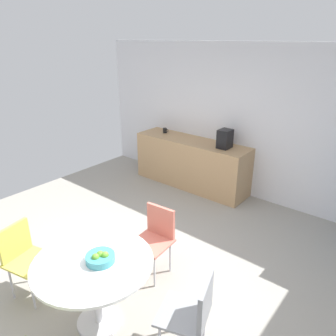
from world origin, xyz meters
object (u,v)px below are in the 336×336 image
chair_coral (156,233)px  chair_gray (194,310)px  coffee_maker (225,139)px  chair_yellow (22,252)px  round_table (94,273)px  mug_white (165,130)px  fruit_bowl (100,258)px

chair_coral → chair_gray: bearing=-33.3°
chair_gray → coffee_maker: 3.28m
chair_yellow → coffee_maker: coffee_maker is taller
round_table → coffee_maker: bearing=98.8°
round_table → mug_white: mug_white is taller
round_table → chair_coral: bearing=94.8°
chair_gray → mug_white: bearing=133.3°
round_table → chair_gray: bearing=18.7°
chair_coral → coffee_maker: coffee_maker is taller
fruit_bowl → mug_white: 3.78m
chair_yellow → round_table: bearing=12.7°
chair_gray → chair_coral: (-1.01, 0.66, 0.00)m
chair_gray → fruit_bowl: 0.95m
coffee_maker → chair_gray: bearing=-63.9°
round_table → mug_white: size_ratio=8.65×
chair_gray → mug_white: 4.11m
fruit_bowl → mug_white: bearing=120.8°
round_table → mug_white: 3.80m
chair_coral → fruit_bowl: 0.98m
fruit_bowl → coffee_maker: size_ratio=0.84×
round_table → fruit_bowl: fruit_bowl is taller
chair_gray → mug_white: size_ratio=6.43×
coffee_maker → chair_yellow: bearing=-97.5°
mug_white → coffee_maker: (1.38, -0.07, 0.11)m
chair_gray → coffee_maker: coffee_maker is taller
round_table → fruit_bowl: bearing=35.5°
mug_white → coffee_maker: bearing=-2.7°
round_table → chair_gray: size_ratio=1.34×
chair_yellow → coffee_maker: bearing=82.5°
coffee_maker → round_table: bearing=-81.2°
chair_yellow → coffee_maker: (0.45, 3.44, 0.54)m
round_table → coffee_maker: coffee_maker is taller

